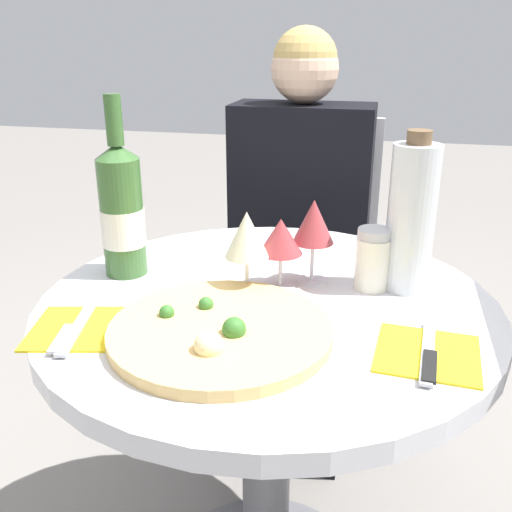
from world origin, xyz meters
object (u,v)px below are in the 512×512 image
object	(u,v)px
seated_diner	(295,270)
wine_bottle	(122,211)
tall_carafe	(411,217)
chair_behind_diner	(302,274)
dining_table	(267,385)
pizza_large	(220,331)

from	to	relation	value
seated_diner	wine_bottle	distance (m)	0.68
tall_carafe	chair_behind_diner	bearing A→B (deg)	114.28
chair_behind_diner	dining_table	bearing A→B (deg)	93.68
pizza_large	wine_bottle	bearing A→B (deg)	140.90
tall_carafe	wine_bottle	bearing A→B (deg)	-174.30
seated_diner	pizza_large	xyz separation A→B (m)	(0.01, -0.76, 0.20)
dining_table	wine_bottle	distance (m)	0.44
dining_table	seated_diner	size ratio (longest dim) A/B	0.69
dining_table	seated_diner	bearing A→B (deg)	94.58
chair_behind_diner	seated_diner	world-z (taller)	seated_diner
dining_table	pizza_large	bearing A→B (deg)	-105.31
wine_bottle	chair_behind_diner	bearing A→B (deg)	70.00
dining_table	wine_bottle	xyz separation A→B (m)	(-0.30, 0.05, 0.31)
dining_table	chair_behind_diner	bearing A→B (deg)	93.68
dining_table	seated_diner	distance (m)	0.60
seated_diner	pizza_large	distance (m)	0.78
pizza_large	wine_bottle	size ratio (longest dim) A/B	1.02
chair_behind_diner	wine_bottle	distance (m)	0.84
seated_diner	wine_bottle	xyz separation A→B (m)	(-0.25, -0.55, 0.32)
pizza_large	tall_carafe	distance (m)	0.41
dining_table	wine_bottle	world-z (taller)	wine_bottle
pizza_large	tall_carafe	bearing A→B (deg)	42.94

